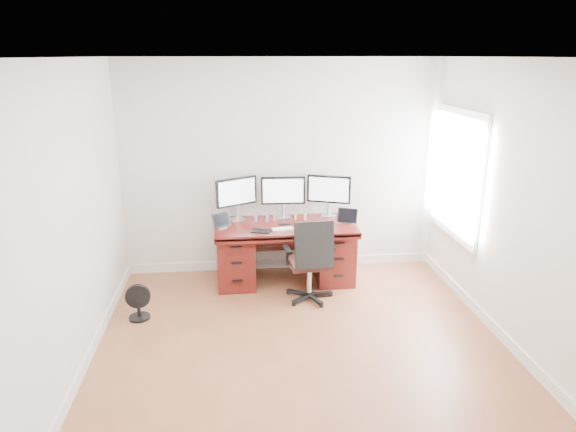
{
  "coord_description": "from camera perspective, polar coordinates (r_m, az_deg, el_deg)",
  "views": [
    {
      "loc": [
        -0.61,
        -4.09,
        2.72
      ],
      "look_at": [
        0.0,
        1.5,
        0.95
      ],
      "focal_mm": 32.0,
      "sensor_mm": 36.0,
      "label": 1
    }
  ],
  "objects": [
    {
      "name": "back_wall",
      "position": [
        6.51,
        -0.72,
        5.33
      ],
      "size": [
        4.0,
        0.1,
        2.7
      ],
      "primitive_type": "cube",
      "color": "white",
      "rests_on": "ground"
    },
    {
      "name": "drawing_tablet",
      "position": [
        6.0,
        -3.01,
        -1.67
      ],
      "size": [
        0.25,
        0.2,
        0.01
      ],
      "primitive_type": "cube",
      "rotation": [
        0.0,
        0.0,
        -0.28
      ],
      "color": "black",
      "rests_on": "desk"
    },
    {
      "name": "monitor_right",
      "position": [
        6.48,
        4.56,
        2.81
      ],
      "size": [
        0.53,
        0.22,
        0.53
      ],
      "rotation": [
        0.0,
        0.0,
        -0.35
      ],
      "color": "silver",
      "rests_on": "desk"
    },
    {
      "name": "tablet_left",
      "position": [
        6.13,
        -7.4,
        -0.56
      ],
      "size": [
        0.24,
        0.19,
        0.19
      ],
      "rotation": [
        0.0,
        0.0,
        0.59
      ],
      "color": "silver",
      "rests_on": "desk"
    },
    {
      "name": "tablet_right",
      "position": [
        6.28,
        6.63,
        -0.09
      ],
      "size": [
        0.25,
        0.16,
        0.19
      ],
      "rotation": [
        0.0,
        0.0,
        -0.4
      ],
      "color": "silver",
      "rests_on": "desk"
    },
    {
      "name": "right_wall",
      "position": [
        5.12,
        24.65,
        0.39
      ],
      "size": [
        0.1,
        4.5,
        2.7
      ],
      "color": "white",
      "rests_on": "ground"
    },
    {
      "name": "keyboard",
      "position": [
        6.05,
        -0.6,
        -1.44
      ],
      "size": [
        0.27,
        0.15,
        0.01
      ],
      "primitive_type": "cube",
      "rotation": [
        0.0,
        0.0,
        0.16
      ],
      "color": "silver",
      "rests_on": "desk"
    },
    {
      "name": "figurine_purple",
      "position": [
        6.34,
        -3.61,
        -0.21
      ],
      "size": [
        0.03,
        0.03,
        0.08
      ],
      "color": "#8C6BD0",
      "rests_on": "desk"
    },
    {
      "name": "monitor_center",
      "position": [
        6.4,
        -0.55,
        2.68
      ],
      "size": [
        0.55,
        0.15,
        0.53
      ],
      "rotation": [
        0.0,
        0.0,
        -0.05
      ],
      "color": "silver",
      "rests_on": "desk"
    },
    {
      "name": "desk",
      "position": [
        6.38,
        -0.32,
        -3.81
      ],
      "size": [
        1.7,
        0.8,
        0.75
      ],
      "color": "#4C120F",
      "rests_on": "ground"
    },
    {
      "name": "figurine_blue",
      "position": [
        6.35,
        -2.35,
        -0.17
      ],
      "size": [
        0.03,
        0.03,
        0.08
      ],
      "color": "#63AAE7",
      "rests_on": "desk"
    },
    {
      "name": "monitor_left",
      "position": [
        6.37,
        -5.75,
        2.52
      ],
      "size": [
        0.5,
        0.29,
        0.53
      ],
      "rotation": [
        0.0,
        0.0,
        0.48
      ],
      "color": "silver",
      "rests_on": "desk"
    },
    {
      "name": "office_chair",
      "position": [
        5.9,
        2.49,
        -6.44
      ],
      "size": [
        0.59,
        0.58,
        1.0
      ],
      "rotation": [
        0.0,
        0.0,
        0.09
      ],
      "color": "black",
      "rests_on": "ground"
    },
    {
      "name": "ground",
      "position": [
        4.95,
        1.95,
        -15.89
      ],
      "size": [
        4.5,
        4.5,
        0.0
      ],
      "primitive_type": "plane",
      "color": "#915737",
      "rests_on": "ground"
    },
    {
      "name": "figurine_yellow",
      "position": [
        6.39,
        1.9,
        -0.03
      ],
      "size": [
        0.03,
        0.03,
        0.08
      ],
      "color": "tan",
      "rests_on": "desk"
    },
    {
      "name": "phone",
      "position": [
        6.24,
        -0.4,
        -0.88
      ],
      "size": [
        0.16,
        0.1,
        0.01
      ],
      "primitive_type": "cube",
      "rotation": [
        0.0,
        0.0,
        -0.21
      ],
      "color": "black",
      "rests_on": "desk"
    },
    {
      "name": "trackpad",
      "position": [
        6.05,
        1.74,
        -1.47
      ],
      "size": [
        0.16,
        0.16,
        0.01
      ],
      "primitive_type": "cube",
      "rotation": [
        0.0,
        0.0,
        0.16
      ],
      "color": "silver",
      "rests_on": "desk"
    },
    {
      "name": "floor_fan",
      "position": [
        5.78,
        -16.31,
        -9.24
      ],
      "size": [
        0.27,
        0.23,
        0.39
      ],
      "rotation": [
        0.0,
        0.0,
        0.06
      ],
      "color": "black",
      "rests_on": "ground"
    },
    {
      "name": "figurine_pink",
      "position": [
        6.35,
        -1.54,
        -0.14
      ],
      "size": [
        0.03,
        0.03,
        0.08
      ],
      "color": "pink",
      "rests_on": "desk"
    },
    {
      "name": "figurine_orange",
      "position": [
        6.38,
        0.8,
        -0.07
      ],
      "size": [
        0.03,
        0.03,
        0.08
      ],
      "color": "#F1B244",
      "rests_on": "desk"
    }
  ]
}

